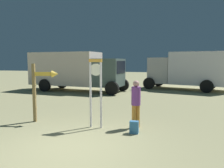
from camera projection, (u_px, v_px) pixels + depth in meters
name	position (u px, v px, depth m)	size (l,w,h in m)	color
ground_plane	(67.00, 150.00, 5.57)	(80.00, 80.00, 0.00)	#938F64
standing_clock	(96.00, 86.00, 7.31)	(0.44, 0.11, 2.26)	silver
arrow_sign	(43.00, 84.00, 8.02)	(0.96, 0.35, 2.10)	olive
person_near_clock	(136.00, 101.00, 7.33)	(0.30, 0.30, 1.57)	orange
backpack	(134.00, 127.00, 6.81)	(0.26, 0.22, 0.38)	teal
box_truck_near	(74.00, 70.00, 16.50)	(7.39, 3.19, 2.83)	beige
box_truck_far	(190.00, 69.00, 17.13)	(6.54, 4.09, 2.88)	white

